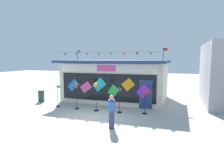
# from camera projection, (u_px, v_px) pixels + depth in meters

# --- Properties ---
(ground_plane) EXTENTS (80.00, 80.00, 0.00)m
(ground_plane) POSITION_uv_depth(u_px,v_px,m) (89.00, 118.00, 11.82)
(ground_plane) COLOR #ADAAA5
(kite_shop_building) EXTENTS (8.46, 5.86, 4.31)m
(kite_shop_building) POSITION_uv_depth(u_px,v_px,m) (117.00, 80.00, 17.20)
(kite_shop_building) COLOR beige
(kite_shop_building) RESTS_ON ground_plane
(wind_spinner_far_left) EXTENTS (0.57, 0.29, 1.56)m
(wind_spinner_far_left) POSITION_uv_depth(u_px,v_px,m) (59.00, 92.00, 14.46)
(wind_spinner_far_left) COLOR black
(wind_spinner_far_left) RESTS_ON ground_plane
(wind_spinner_left) EXTENTS (0.31, 0.31, 1.87)m
(wind_spinner_left) POSITION_uv_depth(u_px,v_px,m) (76.00, 88.00, 13.78)
(wind_spinner_left) COLOR black
(wind_spinner_left) RESTS_ON ground_plane
(wind_spinner_center_left) EXTENTS (0.34, 0.34, 1.92)m
(wind_spinner_center_left) POSITION_uv_depth(u_px,v_px,m) (96.00, 90.00, 13.28)
(wind_spinner_center_left) COLOR black
(wind_spinner_center_left) RESTS_ON ground_plane
(wind_spinner_center_right) EXTENTS (0.30, 0.30, 1.68)m
(wind_spinner_center_right) POSITION_uv_depth(u_px,v_px,m) (119.00, 98.00, 12.83)
(wind_spinner_center_right) COLOR black
(wind_spinner_center_right) RESTS_ON ground_plane
(wind_spinner_right) EXTENTS (0.70, 0.31, 1.50)m
(wind_spinner_right) POSITION_uv_depth(u_px,v_px,m) (148.00, 96.00, 12.49)
(wind_spinner_right) COLOR black
(wind_spinner_right) RESTS_ON ground_plane
(person_near_camera) EXTENTS (0.37, 0.47, 1.68)m
(person_near_camera) POSITION_uv_depth(u_px,v_px,m) (112.00, 111.00, 9.94)
(person_near_camera) COLOR #333D56
(person_near_camera) RESTS_ON ground_plane
(trash_bin) EXTENTS (0.52, 0.52, 0.90)m
(trash_bin) POSITION_uv_depth(u_px,v_px,m) (41.00, 96.00, 16.32)
(trash_bin) COLOR #2D4238
(trash_bin) RESTS_ON ground_plane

